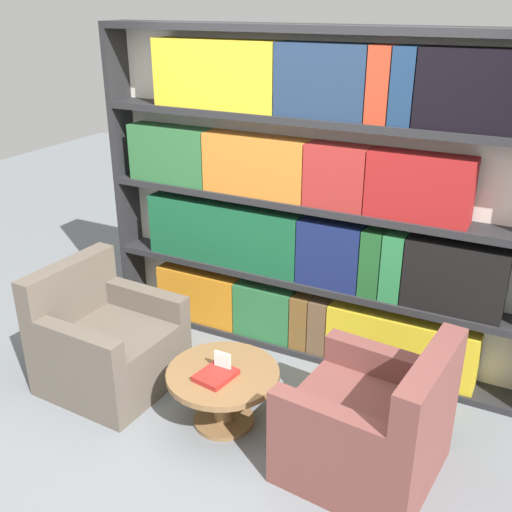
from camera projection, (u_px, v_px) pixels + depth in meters
The scene contains 7 objects.
ground_plane at pixel (223, 447), 3.69m from camera, with size 14.00×14.00×0.00m, color slate.
bookshelf at pixel (309, 206), 4.28m from camera, with size 3.30×0.30×2.40m.
armchair_left at pixel (106, 345), 4.21m from camera, with size 0.85×0.84×0.87m.
armchair_right at pixel (370, 428), 3.40m from camera, with size 0.89×0.88×0.87m.
coffee_table at pixel (223, 386), 3.80m from camera, with size 0.72×0.72×0.39m.
table_sign at pixel (223, 364), 3.74m from camera, with size 0.12×0.06×0.14m.
stray_book at pixel (216, 375), 3.69m from camera, with size 0.23×0.27×0.03m.
Camera 1 is at (1.53, -2.50, 2.54)m, focal length 42.00 mm.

